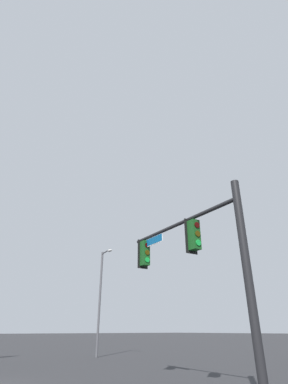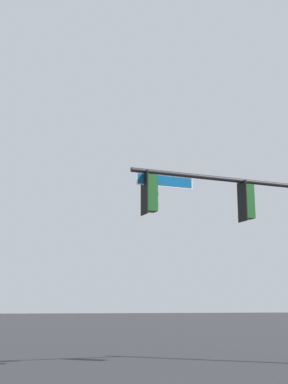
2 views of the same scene
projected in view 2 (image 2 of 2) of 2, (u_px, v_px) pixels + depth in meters
signal_pole_near at (252, 226)px, 16.95m from camera, size 6.23×0.92×6.32m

